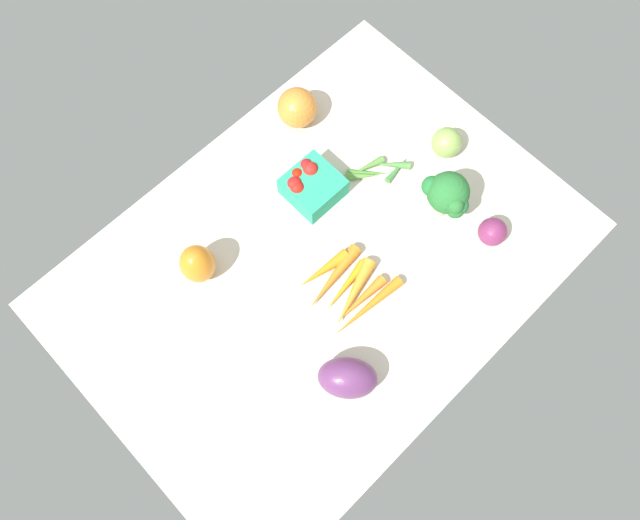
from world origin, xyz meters
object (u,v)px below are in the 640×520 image
at_px(heirloom_tomato_green, 448,144).
at_px(heirloom_tomato_orange, 297,108).
at_px(okra_pile, 376,170).
at_px(broccoli_head, 448,195).
at_px(bell_pepper_orange, 197,264).
at_px(eggplant, 348,378).
at_px(red_onion_near_basket, 493,232).
at_px(carrot_bunch, 346,289).
at_px(berry_basket, 311,185).

bearing_deg(heirloom_tomato_green, heirloom_tomato_orange, 121.45).
bearing_deg(okra_pile, broccoli_head, -80.12).
xyz_separation_m(bell_pepper_orange, heirloom_tomato_orange, (0.40, 0.13, -0.01)).
bearing_deg(heirloom_tomato_green, eggplant, -158.12).
height_order(eggplant, red_onion_near_basket, eggplant).
bearing_deg(eggplant, broccoli_head, -114.26).
xyz_separation_m(eggplant, carrot_bunch, (0.13, 0.13, -0.03)).
height_order(bell_pepper_orange, red_onion_near_basket, bell_pepper_orange).
distance_m(heirloom_tomato_green, bell_pepper_orange, 0.60).
height_order(red_onion_near_basket, okra_pile, red_onion_near_basket).
height_order(okra_pile, heirloom_tomato_orange, heirloom_tomato_orange).
relative_size(berry_basket, carrot_bunch, 0.60).
relative_size(berry_basket, heirloom_tomato_orange, 1.22).
bearing_deg(heirloom_tomato_orange, heirloom_tomato_green, -58.55).
xyz_separation_m(berry_basket, broccoli_head, (0.17, -0.23, 0.05)).
bearing_deg(heirloom_tomato_green, okra_pile, 153.82).
relative_size(carrot_bunch, okra_pile, 1.29).
bearing_deg(broccoli_head, carrot_bunch, 176.65).
bearing_deg(carrot_bunch, red_onion_near_basket, -22.86).
bearing_deg(eggplant, carrot_bunch, -84.92).
bearing_deg(heirloom_tomato_orange, berry_basket, -124.70).
bearing_deg(broccoli_head, okra_pile, 99.88).
height_order(heirloom_tomato_green, heirloom_tomato_orange, heirloom_tomato_orange).
bearing_deg(eggplant, red_onion_near_basket, -129.74).
relative_size(heirloom_tomato_green, bell_pepper_orange, 0.67).
distance_m(bell_pepper_orange, broccoli_head, 0.53).
distance_m(broccoli_head, okra_pile, 0.18).
bearing_deg(bell_pepper_orange, okra_pile, -11.63).
bearing_deg(okra_pile, red_onion_near_basket, -78.05).
xyz_separation_m(berry_basket, carrot_bunch, (-0.11, -0.21, -0.02)).
bearing_deg(heirloom_tomato_green, berry_basket, 154.49).
bearing_deg(broccoli_head, bell_pepper_orange, 151.02).
bearing_deg(carrot_bunch, okra_pile, 31.56).
bearing_deg(heirloom_tomato_orange, broccoli_head, -81.16).
distance_m(carrot_bunch, okra_pile, 0.29).
bearing_deg(heirloom_tomato_green, red_onion_near_basket, -113.40).
height_order(carrot_bunch, heirloom_tomato_orange, heirloom_tomato_orange).
bearing_deg(broccoli_head, red_onion_near_basket, -75.03).
bearing_deg(red_onion_near_basket, heirloom_tomato_orange, 100.24).
relative_size(heirloom_tomato_green, heirloom_tomato_orange, 0.75).
distance_m(carrot_bunch, red_onion_near_basket, 0.33).
xyz_separation_m(broccoli_head, okra_pile, (-0.03, 0.17, -0.07)).
xyz_separation_m(berry_basket, bell_pepper_orange, (-0.29, 0.02, 0.02)).
bearing_deg(bell_pepper_orange, heirloom_tomato_green, -15.58).
relative_size(red_onion_near_basket, okra_pile, 0.43).
xyz_separation_m(eggplant, heirloom_tomato_orange, (0.34, 0.50, 0.01)).
bearing_deg(berry_basket, bell_pepper_orange, 175.16).
bearing_deg(bell_pepper_orange, carrot_bunch, -51.94).
xyz_separation_m(heirloom_tomato_green, heirloom_tomato_orange, (-0.18, 0.29, 0.01)).
height_order(carrot_bunch, broccoli_head, broccoli_head).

